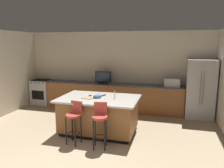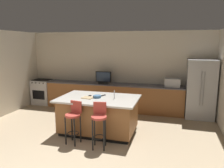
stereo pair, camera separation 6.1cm
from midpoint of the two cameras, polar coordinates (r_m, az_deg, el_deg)
The scene contains 15 objects.
wall_back at distance 7.83m, azimuth 0.99°, elevation 3.64°, with size 7.03×0.12×2.71m, color beige.
counter_back at distance 7.64m, azimuth -0.18°, elevation -3.33°, with size 4.83×0.62×0.93m.
kitchen_island at distance 5.74m, azimuth -3.72°, elevation -8.00°, with size 2.02×1.33×0.93m.
refrigerator at distance 7.27m, azimuth 21.82°, elevation -1.20°, with size 0.84×0.76×1.82m.
range_oven at distance 8.79m, azimuth -17.97°, elevation -1.98°, with size 0.72×0.63×0.95m.
microwave at distance 7.25m, azimuth 15.21°, elevation 0.38°, with size 0.48×0.36×0.27m, color #B7BABF.
tv_monitor at distance 7.55m, azimuth -2.60°, elevation 1.60°, with size 0.56×0.16×0.42m.
sink_faucet_back at distance 7.62m, azimuth -0.04°, elevation 1.11°, with size 0.02×0.02×0.24m, color #B2B2B7.
sink_faucet_island at distance 5.46m, azimuth 0.37°, elevation -2.77°, with size 0.02×0.02×0.22m, color #B2B2B7.
bar_stool_left at distance 5.14m, azimuth -10.22°, elevation -8.93°, with size 0.34×0.36×0.99m.
bar_stool_right at distance 4.86m, azimuth -3.55°, elevation -9.67°, with size 0.34×0.36×1.02m.
fruit_bowl at distance 5.60m, azimuth -4.18°, elevation -3.30°, with size 0.21×0.21×0.06m, color #3F668C.
cell_phone at distance 5.81m, azimuth -6.14°, elevation -3.10°, with size 0.07×0.15×0.01m, color black.
tv_remote at distance 5.81m, azimuth -2.60°, elevation -3.00°, with size 0.04×0.17×0.02m, color black.
cutting_board at distance 5.60m, azimuth -6.58°, elevation -3.58°, with size 0.28×0.24×0.02m, color tan.
Camera 1 is at (1.90, -2.56, 2.28)m, focal length 34.93 mm.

